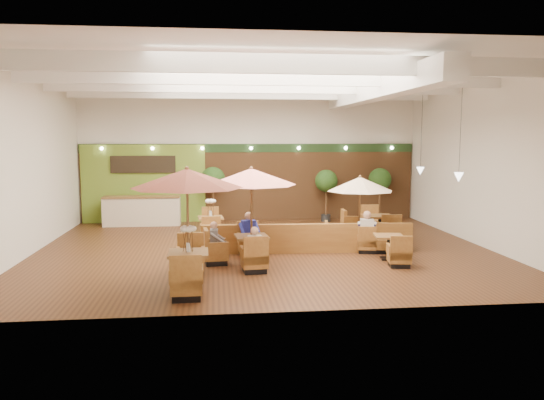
{
  "coord_description": "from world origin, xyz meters",
  "views": [
    {
      "loc": [
        -1.54,
        -16.22,
        3.48
      ],
      "look_at": [
        0.3,
        0.5,
        1.5
      ],
      "focal_mm": 35.0,
      "sensor_mm": 36.0,
      "label": 1
    }
  ],
  "objects": [
    {
      "name": "table_5",
      "position": [
        3.9,
        1.51,
        0.37
      ],
      "size": [
        1.82,
        2.7,
        1.01
      ],
      "rotation": [
        0.0,
        0.0,
        -0.05
      ],
      "color": "brown",
      "rests_on": "ground"
    },
    {
      "name": "room",
      "position": [
        0.25,
        1.22,
        3.63
      ],
      "size": [
        14.04,
        14.0,
        5.52
      ],
      "color": "#381E0F",
      "rests_on": "ground"
    },
    {
      "name": "diner_4",
      "position": [
        3.05,
        -0.78,
        0.77
      ],
      "size": [
        0.44,
        0.39,
        0.83
      ],
      "rotation": [
        0.0,
        0.0,
        -0.22
      ],
      "color": "silver",
      "rests_on": "ground"
    },
    {
      "name": "diner_2",
      "position": [
        -1.51,
        -1.77,
        0.73
      ],
      "size": [
        0.29,
        0.36,
        0.74
      ],
      "rotation": [
        0.0,
        0.0,
        4.67
      ],
      "color": "slate",
      "rests_on": "ground"
    },
    {
      "name": "topiary_1",
      "position": [
        3.09,
        5.3,
        1.61
      ],
      "size": [
        0.93,
        0.93,
        2.17
      ],
      "color": "black",
      "rests_on": "ground"
    },
    {
      "name": "topiary_2",
      "position": [
        5.38,
        5.3,
        1.65
      ],
      "size": [
        0.95,
        0.95,
        2.22
      ],
      "color": "black",
      "rests_on": "ground"
    },
    {
      "name": "topiary_0",
      "position": [
        -1.58,
        5.3,
        1.72
      ],
      "size": [
        0.99,
        0.99,
        2.31
      ],
      "color": "black",
      "rests_on": "ground"
    },
    {
      "name": "table_3",
      "position": [
        -1.67,
        2.08,
        0.49
      ],
      "size": [
        0.91,
        2.56,
        1.53
      ],
      "rotation": [
        0.0,
        0.0,
        0.08
      ],
      "color": "brown",
      "rests_on": "ground"
    },
    {
      "name": "table_0",
      "position": [
        -2.16,
        -3.87,
        2.14
      ],
      "size": [
        2.62,
        2.77,
        2.83
      ],
      "rotation": [
        0.0,
        0.0,
        0.02
      ],
      "color": "brown",
      "rests_on": "ground"
    },
    {
      "name": "service_counter",
      "position": [
        -4.4,
        5.1,
        0.58
      ],
      "size": [
        3.0,
        0.75,
        1.18
      ],
      "color": "beige",
      "rests_on": "ground"
    },
    {
      "name": "diner_1",
      "position": [
        -0.52,
        -0.78,
        0.77
      ],
      "size": [
        0.45,
        0.39,
        0.84
      ],
      "rotation": [
        0.0,
        0.0,
        3.35
      ],
      "color": "#232B98",
      "rests_on": "ground"
    },
    {
      "name": "diner_3",
      "position": [
        3.05,
        -0.78,
        0.76
      ],
      "size": [
        0.43,
        0.37,
        0.8
      ],
      "rotation": [
        0.0,
        0.0,
        -0.2
      ],
      "color": "#232B98",
      "rests_on": "ground"
    },
    {
      "name": "diner_0",
      "position": [
        -0.52,
        -2.76,
        0.74
      ],
      "size": [
        0.38,
        0.31,
        0.74
      ],
      "rotation": [
        0.0,
        0.0,
        0.09
      ],
      "color": "silver",
      "rests_on": "ground"
    },
    {
      "name": "table_2",
      "position": [
        3.0,
        0.06,
        1.67
      ],
      "size": [
        2.22,
        2.32,
        2.31
      ],
      "rotation": [
        0.0,
        0.0,
        -0.2
      ],
      "color": "brown",
      "rests_on": "ground"
    },
    {
      "name": "booth_divider",
      "position": [
        1.28,
        -0.61,
        0.44
      ],
      "size": [
        6.41,
        0.46,
        0.89
      ],
      "primitive_type": "cube",
      "rotation": [
        0.0,
        0.0,
        -0.04
      ],
      "color": "brown",
      "rests_on": "ground"
    },
    {
      "name": "table_1",
      "position": [
        -0.59,
        -1.77,
        1.94
      ],
      "size": [
        2.59,
        2.68,
        2.7
      ],
      "rotation": [
        0.0,
        0.0,
        0.09
      ],
      "color": "brown",
      "rests_on": "ground"
    },
    {
      "name": "table_4",
      "position": [
        3.43,
        -1.71,
        0.34
      ],
      "size": [
        0.91,
        2.45,
        0.89
      ],
      "rotation": [
        0.0,
        0.0,
        -0.15
      ],
      "color": "brown",
      "rests_on": "ground"
    }
  ]
}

